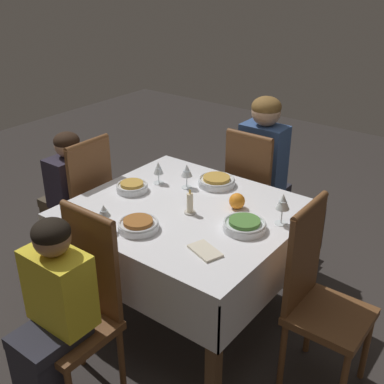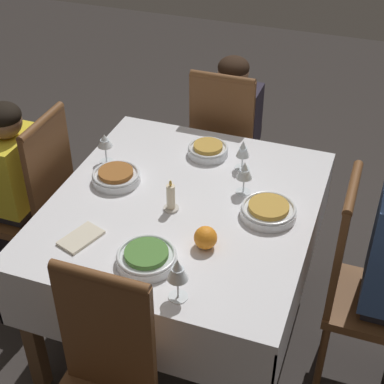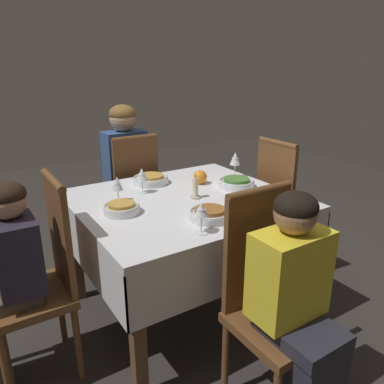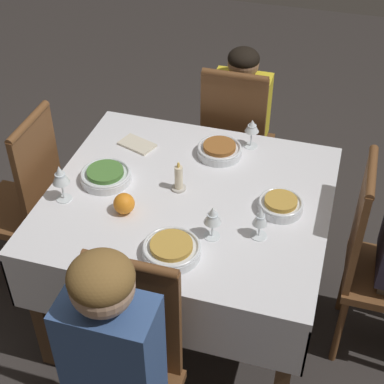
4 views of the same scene
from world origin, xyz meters
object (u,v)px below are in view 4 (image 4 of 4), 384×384
Objects in this scene: chair_west at (374,259)px; bowl_south at (219,150)px; wine_glass_west at (260,218)px; dining_table at (189,213)px; orange_fruit at (124,204)px; bowl_west at (280,205)px; candle_centerpiece at (179,180)px; bowl_north at (171,249)px; napkin_red_folded at (137,144)px; wine_glass_north at (213,216)px; wine_glass_east at (60,176)px; bowl_east at (106,175)px; chair_south at (235,141)px; chair_north at (127,370)px; chair_east at (26,199)px; person_adult_denim at (107,383)px; wine_glass_south at (252,127)px; person_child_yellow at (242,121)px.

chair_west reaches higher than bowl_south.
dining_table is at bearing -25.33° from wine_glass_west.
dining_table is at bearing -142.21° from orange_fruit.
wine_glass_west reaches higher than bowl_west.
candle_centerpiece is (0.05, -0.03, 0.15)m from dining_table.
wine_glass_west is 1.61× the size of orange_fruit.
bowl_north is 0.74m from napkin_red_folded.
wine_glass_east reaches higher than wine_glass_north.
bowl_east is 2.52× the size of orange_fruit.
chair_north is at bearing 88.31° from chair_south.
person_adult_denim is (-0.80, 0.89, 0.14)m from chair_east.
chair_south is 0.46m from wine_glass_south.
person_child_yellow is 4.92× the size of bowl_south.
chair_south is 1.00× the size of chair_east.
chair_north is at bearing 84.04° from bowl_north.
bowl_west is (-0.21, 0.41, -0.08)m from wine_glass_south.
chair_east is 1.20m from person_adult_denim.
chair_east is 0.49m from bowl_east.
wine_glass_west is (-0.34, -0.59, 0.30)m from chair_north.
orange_fruit is at bearing -6.08° from wine_glass_north.
chair_east is at bearing -16.12° from orange_fruit.
chair_east reaches higher than wine_glass_west.
chair_north reaches higher than dining_table.
wine_glass_east is at bearing -1.09° from orange_fruit.
chair_north is (0.00, 0.75, -0.11)m from dining_table.
dining_table is at bearing 87.48° from person_child_yellow.
bowl_north is (0.77, 0.41, 0.23)m from chair_west.
candle_centerpiece is at bearing -76.71° from bowl_north.
bowl_south is 0.74m from wine_glass_east.
candle_centerpiece reaches higher than dining_table.
bowl_south is 0.57m from orange_fruit.
chair_west is at bearing -175.02° from bowl_west.
wine_glass_south is (-0.98, -0.44, 0.31)m from chair_east.
dining_table is 0.57m from wine_glass_east.
wine_glass_west is at bearing 120.25° from bowl_south.
person_child_yellow is 1.14m from wine_glass_west.
wine_glass_east is (0.50, 0.17, 0.22)m from dining_table.
dining_table is 0.51m from wine_glass_south.
bowl_south is 1.47× the size of wine_glass_west.
wine_glass_north is at bearing 176.01° from wine_glass_east.
candle_centerpiece is (0.21, -0.24, -0.05)m from wine_glass_north.
dining_table is 0.75m from chair_south.
chair_west reaches higher than candle_centerpiece.
wine_glass_west reaches higher than orange_fruit.
candle_centerpiece reaches higher than orange_fruit.
bowl_north is at bearing 117.85° from chair_west.
bowl_west is (0.42, 0.04, 0.23)m from chair_west.
person_child_yellow reaches higher than candle_centerpiece.
wine_glass_south is (-0.14, -0.78, 0.08)m from bowl_north.
person_adult_denim is at bearing 124.12° from wine_glass_east.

